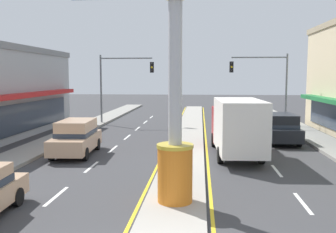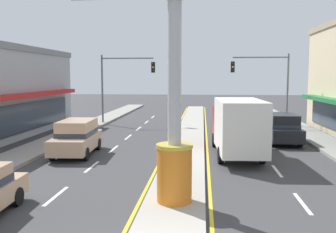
# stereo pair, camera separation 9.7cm
# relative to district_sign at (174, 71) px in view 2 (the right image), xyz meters

# --- Properties ---
(median_strip) EXTENTS (2.08, 52.00, 0.14)m
(median_strip) POSITION_rel_district_sign_xyz_m (-0.00, 13.81, -4.40)
(median_strip) COLOR #A39E93
(median_strip) RESTS_ON ground
(sidewalk_left) EXTENTS (2.25, 60.00, 0.18)m
(sidewalk_left) POSITION_rel_district_sign_xyz_m (-8.77, 11.81, -4.38)
(sidewalk_left) COLOR gray
(sidewalk_left) RESTS_ON ground
(sidewalk_right) EXTENTS (2.25, 60.00, 0.18)m
(sidewalk_right) POSITION_rel_district_sign_xyz_m (8.77, 11.81, -4.38)
(sidewalk_right) COLOR gray
(sidewalk_right) RESTS_ON ground
(lane_markings) EXTENTS (8.82, 52.00, 0.01)m
(lane_markings) POSITION_rel_district_sign_xyz_m (-0.00, 12.45, -4.46)
(lane_markings) COLOR silver
(lane_markings) RESTS_ON ground
(district_sign) EXTENTS (7.42, 1.22, 8.12)m
(district_sign) POSITION_rel_district_sign_xyz_m (0.00, 0.00, 0.00)
(district_sign) COLOR orange
(district_sign) RESTS_ON median_strip
(traffic_light_left_side) EXTENTS (4.86, 0.46, 6.20)m
(traffic_light_left_side) POSITION_rel_district_sign_xyz_m (-6.28, 20.66, -0.22)
(traffic_light_left_side) COLOR slate
(traffic_light_left_side) RESTS_ON ground
(traffic_light_right_side) EXTENTS (4.86, 0.46, 6.20)m
(traffic_light_right_side) POSITION_rel_district_sign_xyz_m (6.28, 20.12, -0.22)
(traffic_light_right_side) COLOR slate
(traffic_light_right_side) RESTS_ON ground
(box_truck_near_right_lane) EXTENTS (2.50, 6.99, 3.12)m
(box_truck_near_right_lane) POSITION_rel_district_sign_xyz_m (2.77, 7.91, -2.77)
(box_truck_near_right_lane) COLOR maroon
(box_truck_near_right_lane) RESTS_ON ground
(sedan_far_right_lane) EXTENTS (1.91, 4.34, 1.53)m
(sedan_far_right_lane) POSITION_rel_district_sign_xyz_m (5.99, 23.55, -3.68)
(sedan_far_right_lane) COLOR #4C5156
(sedan_far_right_lane) RESTS_ON ground
(suv_mid_left_lane) EXTENTS (2.17, 4.70, 1.90)m
(suv_mid_left_lane) POSITION_rel_district_sign_xyz_m (-5.99, 7.73, -3.48)
(suv_mid_left_lane) COLOR tan
(suv_mid_left_lane) RESTS_ON ground
(suv_far_left_oncoming) EXTENTS (2.07, 4.65, 1.90)m
(suv_far_left_oncoming) POSITION_rel_district_sign_xyz_m (5.99, 12.46, -3.48)
(suv_far_left_oncoming) COLOR black
(suv_far_left_oncoming) RESTS_ON ground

